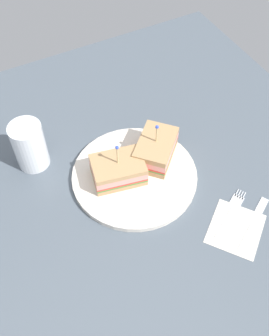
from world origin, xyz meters
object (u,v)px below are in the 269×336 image
object	(u,v)px
knife	(254,220)
drink_glass	(30,147)
plate	(134,176)
napkin	(236,229)
sandwich_half_front	(118,170)
sandwich_half_back	(156,149)
fork	(233,208)

from	to	relation	value
knife	drink_glass	bearing A→B (deg)	-135.49
plate	drink_glass	bearing A→B (deg)	-128.47
drink_glass	napkin	xyz separation A→B (cm)	(32.67, 28.02, -4.63)
sandwich_half_front	napkin	distance (cm)	25.04
plate	knife	xyz separation A→B (cm)	(19.47, 15.46, -0.40)
drink_glass	napkin	bearing A→B (deg)	40.62
knife	sandwich_half_back	bearing A→B (deg)	-156.05
sandwich_half_back	napkin	xyz separation A→B (cm)	(21.32, 5.28, -3.56)
knife	sandwich_half_front	bearing A→B (deg)	-137.59
plate	sandwich_half_front	bearing A→B (deg)	-106.16
napkin	knife	distance (cm)	4.26
sandwich_half_front	fork	bearing A→B (deg)	45.40
sandwich_half_front	napkin	bearing A→B (deg)	35.38
sandwich_half_front	drink_glass	xyz separation A→B (cm)	(-12.44, -13.66, 1.25)
sandwich_half_back	fork	bearing A→B (deg)	23.21
drink_glass	knife	size ratio (longest dim) A/B	0.88
napkin	sandwich_half_front	bearing A→B (deg)	-144.62
drink_glass	knife	bearing A→B (deg)	44.51
sandwich_half_back	knife	bearing A→B (deg)	23.95
fork	knife	distance (cm)	4.57
drink_glass	napkin	world-z (taller)	drink_glass
plate	napkin	distance (cm)	22.34
sandwich_half_front	drink_glass	world-z (taller)	same
sandwich_half_front	knife	distance (cm)	27.80
plate	knife	bearing A→B (deg)	38.46
sandwich_half_front	sandwich_half_back	size ratio (longest dim) A/B	0.93
drink_glass	sandwich_half_back	bearing A→B (deg)	63.46
plate	drink_glass	xyz separation A→B (cm)	(-13.36, -16.81, 4.13)
sandwich_half_back	fork	world-z (taller)	sandwich_half_back
drink_glass	napkin	distance (cm)	43.29
sandwich_half_front	sandwich_half_back	bearing A→B (deg)	96.82
plate	sandwich_half_front	world-z (taller)	sandwich_half_front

